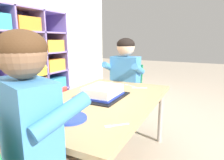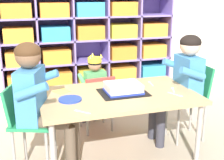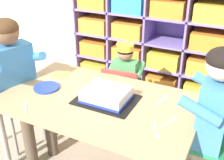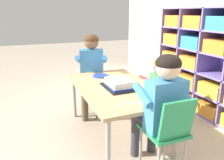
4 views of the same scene
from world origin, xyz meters
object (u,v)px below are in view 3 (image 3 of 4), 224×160
Objects in this scene: child_with_crown at (126,73)px; fork_at_table_front_edge at (170,121)px; birthday_cake_on_tray at (106,96)px; classroom_chair_blue at (122,92)px; classroom_chair_guest_side at (219,140)px; guest_at_table_side at (204,108)px; fork_by_napkin at (156,131)px; classroom_chair_adult_side at (14,93)px; fork_near_cake_tray at (163,99)px; activity_table at (99,105)px; adult_helper_seated at (16,74)px; paper_plate_stack at (47,88)px; fork_near_child_seat at (26,107)px.

child_with_crown reaches higher than fork_at_table_front_edge.
classroom_chair_blue is at bearing 101.99° from birthday_cake_on_tray.
guest_at_table_side reaches higher than classroom_chair_guest_side.
classroom_chair_guest_side is at bearing 142.66° from child_with_crown.
guest_at_table_side is 7.53× the size of fork_by_napkin.
classroom_chair_blue is 4.65× the size of fork_at_table_front_edge.
classroom_chair_adult_side is 1.26m from fork_at_table_front_edge.
fork_at_table_front_edge and fork_near_cake_tray have the same top height.
activity_table is 10.18× the size of fork_at_table_front_edge.
fork_at_table_front_edge is 0.93× the size of fork_near_cake_tray.
classroom_chair_blue is 0.88m from adult_helper_seated.
child_with_crown reaches higher than fork_by_napkin.
classroom_chair_blue is 0.82× the size of classroom_chair_guest_side.
classroom_chair_adult_side reaches higher than activity_table.
fork_at_table_front_edge is (0.50, -0.04, 0.05)m from activity_table.
birthday_cake_on_tray is 0.45m from fork_at_table_front_edge.
fork_at_table_front_edge is at bearing -4.11° from activity_table.
fork_by_napkin is at bearing 18.98° from fork_near_cake_tray.
guest_at_table_side is 7.38× the size of fork_near_cake_tray.
child_with_crown is at bearing -90.61° from classroom_chair_blue.
activity_table is 2.19× the size of classroom_chair_blue.
fork_at_table_front_edge is at bearing -0.19° from paper_plate_stack.
guest_at_table_side is at bearing -63.22° from adult_helper_seated.
guest_at_table_side is at bearing 150.35° from fork_at_table_front_edge.
classroom_chair_blue is 0.84× the size of classroom_chair_adult_side.
guest_at_table_side is 1.11m from fork_near_child_seat.
fork_near_cake_tray is at bearing 28.35° from birthday_cake_on_tray.
classroom_chair_guest_side is 0.76m from birthday_cake_on_tray.
paper_plate_stack is 0.83m from fork_near_cake_tray.
fork_at_table_front_edge is (0.55, -0.54, 0.22)m from classroom_chair_blue.
activity_table is 9.64× the size of fork_by_napkin.
fork_at_table_front_edge is at bearing -49.65° from guest_at_table_side.
classroom_chair_blue is 0.74× the size of child_with_crown.
birthday_cake_on_tray is at bearing 95.62° from classroom_chair_blue.
adult_helper_seated is 7.72× the size of fork_by_napkin.
birthday_cake_on_tray is at bearing -82.53° from classroom_chair_guest_side.
paper_plate_stack is (-1.20, -0.13, 0.14)m from classroom_chair_guest_side.
guest_at_table_side is at bearing 67.48° from fork_near_child_seat.
guest_at_table_side is 2.57× the size of birthday_cake_on_tray.
classroom_chair_guest_side is at bearing -65.77° from classroom_chair_adult_side.
activity_table is 1.25× the size of adult_helper_seated.
guest_at_table_side is 1.09m from paper_plate_stack.
classroom_chair_guest_side is 5.35× the size of fork_by_napkin.
birthday_cake_on_tray is 0.38m from fork_near_cake_tray.
fork_by_napkin reaches higher than activity_table.
classroom_chair_guest_side is (1.43, 0.17, -0.22)m from adult_helper_seated.
birthday_cake_on_tray is 3.71× the size of fork_near_child_seat.
adult_helper_seated reaches higher than fork_near_cake_tray.
classroom_chair_guest_side is 0.23m from guest_at_table_side.
guest_at_table_side reaches higher than fork_near_cake_tray.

